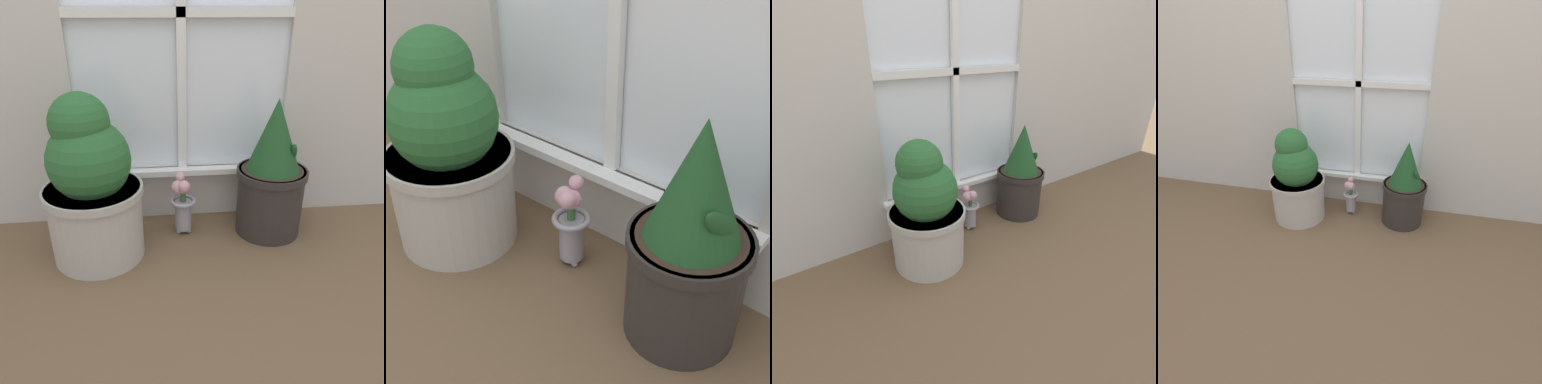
# 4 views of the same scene
# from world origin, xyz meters

# --- Properties ---
(ground_plane) EXTENTS (10.00, 10.00, 0.00)m
(ground_plane) POSITION_xyz_m (0.00, 0.00, 0.00)
(ground_plane) COLOR brown
(potted_plant_left) EXTENTS (0.36, 0.36, 0.62)m
(potted_plant_left) POSITION_xyz_m (-0.35, 0.28, 0.28)
(potted_plant_left) COLOR #B7B2A8
(potted_plant_left) RESTS_ON ground_plane
(potted_plant_right) EXTENTS (0.28, 0.28, 0.56)m
(potted_plant_right) POSITION_xyz_m (0.35, 0.38, 0.25)
(potted_plant_right) COLOR #2D2826
(potted_plant_right) RESTS_ON ground_plane
(flower_vase) EXTENTS (0.11, 0.11, 0.26)m
(flower_vase) POSITION_xyz_m (-0.01, 0.40, 0.14)
(flower_vase) COLOR #99939E
(flower_vase) RESTS_ON ground_plane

